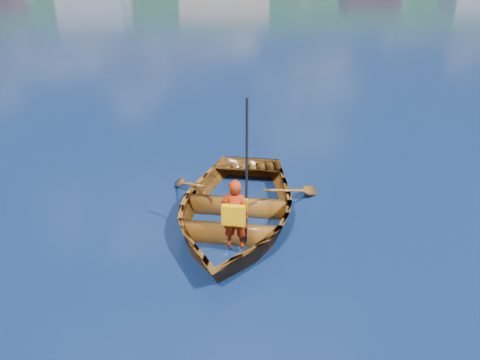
% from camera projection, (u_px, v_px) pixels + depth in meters
% --- Properties ---
extents(ground, '(600.00, 600.00, 0.00)m').
position_uv_depth(ground, '(249.00, 204.00, 8.51)').
color(ground, '#102F48').
rests_on(ground, ground).
extents(rowboat, '(3.43, 4.40, 0.83)m').
position_uv_depth(rowboat, '(234.00, 208.00, 7.81)').
color(rowboat, brown).
rests_on(rowboat, ground).
extents(child_paddler, '(0.44, 0.38, 2.25)m').
position_uv_depth(child_paddler, '(235.00, 213.00, 6.81)').
color(child_paddler, '#B4260A').
rests_on(child_paddler, ground).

